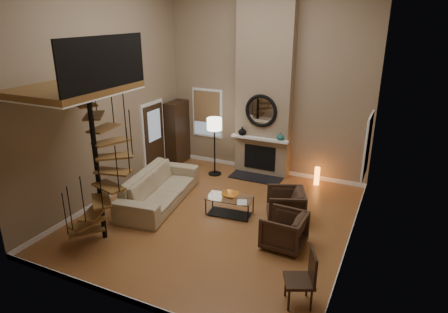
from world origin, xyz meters
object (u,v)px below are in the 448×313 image
at_px(armchair_far, 288,231).
at_px(side_chair, 305,277).
at_px(floor_lamp, 214,129).
at_px(coffee_table, 230,204).
at_px(hutch, 178,133).
at_px(sofa, 159,188).
at_px(armchair_near, 289,206).
at_px(accent_lamp, 317,176).

bearing_deg(armchair_far, side_chair, 27.91).
bearing_deg(floor_lamp, coffee_table, -55.67).
height_order(coffee_table, side_chair, side_chair).
xyz_separation_m(hutch, side_chair, (5.35, -4.84, -0.42)).
relative_size(armchair_far, coffee_table, 0.74).
distance_m(sofa, coffee_table, 1.90).
xyz_separation_m(armchair_near, coffee_table, (-1.33, -0.39, -0.07)).
bearing_deg(armchair_far, floor_lamp, -130.49).
distance_m(hutch, floor_lamp, 1.69).
relative_size(sofa, armchair_near, 3.25).
relative_size(armchair_near, side_chair, 0.87).
bearing_deg(armchair_near, side_chair, -0.41).
bearing_deg(hutch, armchair_near, -26.96).
bearing_deg(floor_lamp, armchair_near, -31.82).
xyz_separation_m(armchair_far, side_chair, (0.73, -1.52, 0.17)).
height_order(coffee_table, floor_lamp, floor_lamp).
xyz_separation_m(armchair_far, accent_lamp, (-0.15, 3.39, -0.10)).
height_order(hutch, floor_lamp, hutch).
height_order(sofa, floor_lamp, floor_lamp).
distance_m(armchair_far, floor_lamp, 4.32).
distance_m(armchair_near, accent_lamp, 2.27).
bearing_deg(side_chair, armchair_near, 111.29).
bearing_deg(accent_lamp, armchair_near, -93.66).
bearing_deg(coffee_table, armchair_far, -24.23).
xyz_separation_m(coffee_table, accent_lamp, (1.48, 2.65, -0.03)).
height_order(sofa, armchair_near, sofa).
distance_m(hutch, armchair_near, 4.89).
distance_m(hutch, armchair_far, 5.72).
bearing_deg(sofa, armchair_far, -108.35).
bearing_deg(floor_lamp, hutch, 162.88).
relative_size(sofa, armchair_far, 3.32).
xyz_separation_m(hutch, armchair_far, (4.62, -3.32, -0.60)).
relative_size(armchair_near, floor_lamp, 0.49).
bearing_deg(sofa, coffee_table, -94.62).
distance_m(sofa, armchair_near, 3.27).
distance_m(armchair_near, armchair_far, 1.16).
height_order(armchair_near, side_chair, side_chair).
bearing_deg(sofa, hutch, 13.29).
relative_size(floor_lamp, accent_lamp, 3.39).
xyz_separation_m(coffee_table, side_chair, (2.36, -2.26, 0.24)).
height_order(hutch, sofa, hutch).
height_order(sofa, accent_lamp, sofa).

